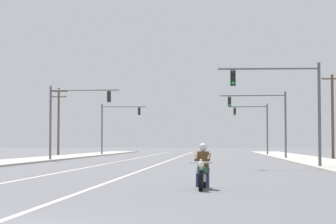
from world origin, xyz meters
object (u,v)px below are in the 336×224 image
Objects in this scene: traffic_signal_near_right at (289,97)px; utility_pole_left_far at (59,119)px; traffic_signal_far_right at (256,121)px; traffic_signal_mid_right at (266,114)px; motorcycle_with_rider at (203,171)px; traffic_signal_near_left at (71,111)px; traffic_signal_mid_left at (115,121)px; utility_pole_right_far at (333,115)px.

utility_pole_left_far is at bearing 121.86° from traffic_signal_near_right.
traffic_signal_near_right is 1.00× the size of traffic_signal_far_right.
traffic_signal_far_right is (0.23, 17.90, -0.09)m from traffic_signal_mid_right.
motorcycle_with_rider is 0.35× the size of traffic_signal_far_right.
traffic_signal_near_right is at bearing -40.73° from traffic_signal_near_left.
motorcycle_with_rider is 18.32m from traffic_signal_near_right.
traffic_signal_far_right reaches higher than motorcycle_with_rider.
traffic_signal_near_left is 24.17m from utility_pole_left_far.
traffic_signal_near_left is at bearing 110.23° from motorcycle_with_rider.
motorcycle_with_rider is 56.74m from traffic_signal_mid_left.
motorcycle_with_rider is 42.87m from utility_pole_right_far.
traffic_signal_near_right and traffic_signal_near_left have the same top height.
traffic_signal_mid_left is at bearing 113.36° from traffic_signal_near_right.
traffic_signal_mid_left is 1.00× the size of traffic_signal_far_right.
utility_pole_left_far reaches higher than motorcycle_with_rider.
traffic_signal_mid_right is 28.31m from utility_pole_left_far.
traffic_signal_mid_right is at bearing -34.45° from utility_pole_left_far.
utility_pole_left_far is (-23.08, 37.14, 0.21)m from traffic_signal_near_right.
traffic_signal_near_left is 24.09m from traffic_signal_mid_left.
traffic_signal_near_left and traffic_signal_far_right have the same top height.
utility_pole_right_far reaches higher than traffic_signal_mid_left.
utility_pole_right_far is (11.46, 41.15, 3.61)m from motorcycle_with_rider.
utility_pole_left_far is (-23.34, 16.01, 0.20)m from traffic_signal_mid_right.
traffic_signal_near_right is at bearing -90.70° from traffic_signal_mid_right.
traffic_signal_mid_right reaches higher than motorcycle_with_rider.
traffic_signal_mid_left is at bearing 7.85° from utility_pole_left_far.
traffic_signal_mid_right and traffic_signal_mid_left have the same top height.
traffic_signal_far_right is (16.72, 25.06, -0.07)m from traffic_signal_near_left.
traffic_signal_near_left is 1.00× the size of traffic_signal_mid_right.
utility_pole_right_far is (22.99, 9.85, 0.04)m from traffic_signal_near_left.
utility_pole_right_far is at bearing -31.53° from traffic_signal_mid_left.
traffic_signal_near_left is 1.00× the size of traffic_signal_far_right.
traffic_signal_mid_left is (-0.22, 24.09, -0.02)m from traffic_signal_near_left.
traffic_signal_near_right is at bearing -66.64° from traffic_signal_mid_left.
traffic_signal_mid_right is at bearing 82.67° from motorcycle_with_rider.
traffic_signal_near_right is 0.77× the size of utility_pole_right_far.
traffic_signal_far_right is at bearing 112.42° from utility_pole_right_far.
traffic_signal_near_left is 0.77× the size of utility_pole_left_far.
utility_pole_right_far reaches higher than traffic_signal_far_right.
traffic_signal_far_right is at bearing 4.58° from utility_pole_left_far.
traffic_signal_near_right is 21.13m from traffic_signal_mid_right.
traffic_signal_mid_left is at bearing -176.71° from traffic_signal_far_right.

